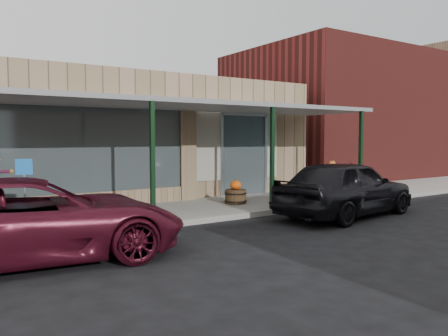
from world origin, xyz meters
TOP-DOWN VIEW (x-y plane):
  - ground at (0.00, 0.00)m, footprint 120.00×120.00m
  - sidewalk at (0.00, 3.60)m, footprint 40.00×3.20m
  - storefront at (-0.00, 8.16)m, footprint 12.00×6.25m
  - awning at (0.00, 3.56)m, footprint 12.00×3.00m
  - block_buildings_near at (2.01, 9.20)m, footprint 61.00×8.00m
  - barrel_pumpkin at (1.50, 3.50)m, footprint 0.79×0.79m
  - handicap_sign at (-4.52, 2.40)m, footprint 0.32×0.09m
  - parked_sedan at (3.26, 0.77)m, footprint 4.81×2.48m
  - car_maroon at (-4.63, 0.80)m, footprint 5.47×2.96m

SIDE VIEW (x-z plane):
  - ground at x=0.00m, z-range 0.00..0.00m
  - sidewalk at x=0.00m, z-range 0.00..0.15m
  - barrel_pumpkin at x=1.50m, z-range 0.04..0.80m
  - car_maroon at x=-4.63m, z-range 0.00..1.46m
  - parked_sedan at x=3.26m, z-range 0.00..1.57m
  - handicap_sign at x=-4.52m, z-range 0.37..1.93m
  - storefront at x=0.00m, z-range -0.01..4.19m
  - awning at x=0.00m, z-range 1.49..4.53m
  - block_buildings_near at x=2.01m, z-range -0.23..7.77m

